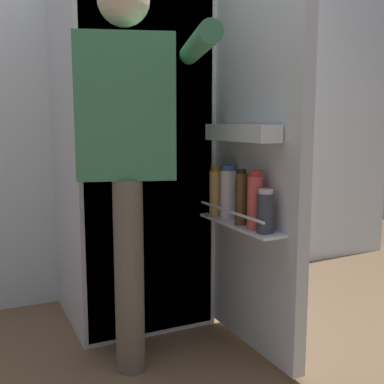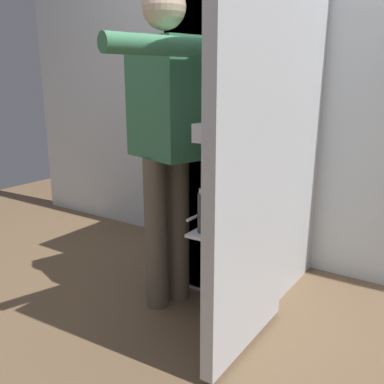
% 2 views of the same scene
% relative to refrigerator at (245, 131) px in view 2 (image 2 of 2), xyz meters
% --- Properties ---
extents(ground_plane, '(6.32, 6.32, 0.00)m').
position_rel_refrigerator_xyz_m(ground_plane, '(-0.03, -0.52, -0.90)').
color(ground_plane, brown).
extents(kitchen_wall, '(4.40, 0.10, 2.48)m').
position_rel_refrigerator_xyz_m(kitchen_wall, '(-0.03, 0.44, 0.34)').
color(kitchen_wall, silver).
rests_on(kitchen_wall, ground_plane).
extents(refrigerator, '(0.72, 1.31, 1.79)m').
position_rel_refrigerator_xyz_m(refrigerator, '(0.00, 0.00, 0.00)').
color(refrigerator, silver).
rests_on(refrigerator, ground_plane).
extents(person, '(0.53, 0.75, 1.60)m').
position_rel_refrigerator_xyz_m(person, '(-0.19, -0.46, 0.05)').
color(person, '#665B4C').
rests_on(person, ground_plane).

